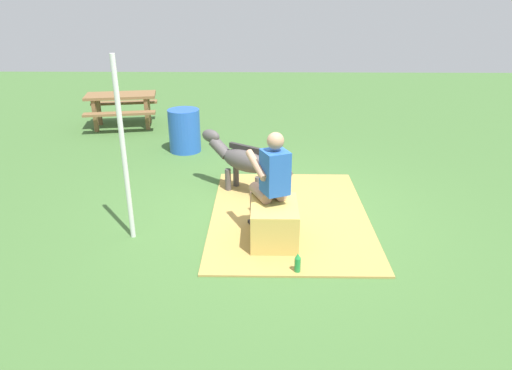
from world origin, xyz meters
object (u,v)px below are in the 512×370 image
at_px(hay_bale, 274,223).
at_px(person_seated, 271,179).
at_px(picnic_bench, 121,102).
at_px(pony_standing, 242,159).
at_px(water_barrel, 185,131).
at_px(soda_bottle, 298,264).
at_px(tent_pole_left, 124,152).

xyz_separation_m(hay_bale, person_seated, (0.16, 0.05, 0.52)).
relative_size(person_seated, picnic_bench, 0.81).
bearing_deg(person_seated, pony_standing, 16.98).
distance_m(hay_bale, water_barrel, 3.83).
bearing_deg(person_seated, hay_bale, -163.54).
relative_size(soda_bottle, water_barrel, 0.31).
bearing_deg(person_seated, picnic_bench, 33.21).
bearing_deg(hay_bale, pony_standing, 16.93).
xyz_separation_m(hay_bale, pony_standing, (1.51, 0.46, 0.28)).
height_order(water_barrel, picnic_bench, water_barrel).
distance_m(hay_bale, tent_pole_left, 1.97).
height_order(hay_bale, soda_bottle, hay_bale).
bearing_deg(water_barrel, hay_bale, -154.73).
bearing_deg(water_barrel, pony_standing, -148.96).
distance_m(hay_bale, picnic_bench, 6.09).
bearing_deg(picnic_bench, tent_pole_left, -163.09).
height_order(hay_bale, water_barrel, water_barrel).
xyz_separation_m(hay_bale, picnic_bench, (5.12, 3.29, 0.33)).
bearing_deg(hay_bale, person_seated, 16.46).
bearing_deg(soda_bottle, picnic_bench, 31.33).
bearing_deg(water_barrel, tent_pole_left, 177.72).
bearing_deg(tent_pole_left, water_barrel, -2.28).
xyz_separation_m(pony_standing, water_barrel, (1.95, 1.17, -0.13)).
relative_size(tent_pole_left, picnic_bench, 1.31).
bearing_deg(tent_pole_left, pony_standing, -42.81).
bearing_deg(soda_bottle, hay_bale, 19.32).
relative_size(pony_standing, picnic_bench, 0.69).
bearing_deg(hay_bale, picnic_bench, 32.76).
bearing_deg(water_barrel, person_seated, -154.33).
height_order(pony_standing, picnic_bench, pony_standing).
height_order(soda_bottle, tent_pole_left, tent_pole_left).
relative_size(pony_standing, water_barrel, 1.45).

